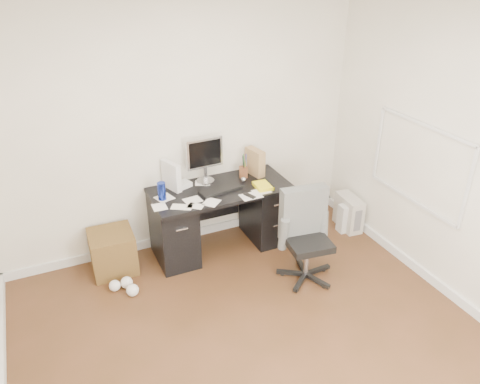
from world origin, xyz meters
The scene contains 18 objects.
ground centered at (0.00, 0.00, 0.00)m, with size 4.00×4.00×0.00m, color #432B15.
room_shell centered at (0.03, 0.03, 1.66)m, with size 4.02×4.02×2.71m.
desk centered at (0.30, 1.65, 0.40)m, with size 1.50×0.70×0.75m.
loose_papers centered at (0.10, 1.60, 0.75)m, with size 1.10×0.60×0.00m, color white, non-canonical shape.
lcd_monitor centered at (0.21, 1.87, 1.01)m, with size 0.41×0.23×0.52m, color silver, non-canonical shape.
keyboard centered at (0.28, 1.59, 0.76)m, with size 0.46×0.16×0.03m, color black.
computer_mouse centered at (0.59, 1.68, 0.78)m, with size 0.06×0.06×0.06m, color silver.
travel_mug centered at (-0.34, 1.66, 0.84)m, with size 0.08×0.08×0.19m, color #162997.
white_binder centered at (-0.18, 1.85, 0.90)m, with size 0.12×0.27×0.31m, color silver.
magazine_file centered at (0.79, 1.81, 0.90)m, with size 0.13×0.26×0.30m, color #A88751.
pen_cup centered at (0.64, 1.81, 0.89)m, with size 0.11×0.11×0.27m, color #572C18, non-canonical shape.
yellow_book centered at (0.72, 1.48, 0.77)m, with size 0.17×0.22×0.04m, color yellow.
paper_remote centered at (0.52, 1.35, 0.76)m, with size 0.22×0.18×0.02m, color white, non-canonical shape.
office_chair centered at (0.87, 0.77, 0.48)m, with size 0.55×0.55×0.96m, color #4E514E, non-canonical shape.
pc_tower centered at (1.86, 1.41, 0.20)m, with size 0.18×0.41×0.41m, color #AEA89D.
shopping_bag centered at (1.82, 1.35, 0.17)m, with size 0.26×0.18×0.35m, color silver.
wicker_basket centered at (-0.90, 1.73, 0.22)m, with size 0.44×0.44×0.44m, color #4B3316.
desk_printer centered at (0.87, 1.82, 0.09)m, with size 0.32×0.26×0.19m, color #5E5E63.
Camera 1 is at (-1.36, -2.50, 3.03)m, focal length 35.00 mm.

